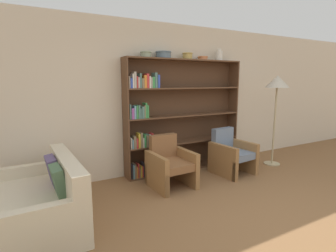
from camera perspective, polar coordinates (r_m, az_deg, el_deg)
name	(u,v)px	position (r m, az deg, el deg)	size (l,w,h in m)	color
ground_plane	(273,221)	(3.69, 21.87, -18.60)	(24.00, 24.00, 0.00)	brown
wall_back	(176,98)	(5.11, 1.85, 6.01)	(12.00, 0.06, 2.75)	beige
bookshelf	(175,116)	(4.94, 1.63, 2.11)	(2.39, 0.30, 2.11)	brown
bowl_olive	(146,54)	(4.62, -4.84, 15.34)	(0.20, 0.20, 0.10)	gray
bowl_copper	(163,54)	(4.77, -0.99, 15.31)	(0.28, 0.28, 0.12)	slate
bowl_brass	(187,56)	(5.02, 4.26, 15.02)	(0.20, 0.20, 0.12)	tan
bowl_slate	(203,58)	(5.21, 7.56, 14.49)	(0.21, 0.21, 0.07)	#C67547
vase_tall	(219,56)	(5.46, 11.07, 14.81)	(0.13, 0.13, 0.23)	silver
couch	(44,202)	(3.58, -25.32, -14.75)	(0.92, 1.60, 0.80)	beige
armchair_leather	(170,164)	(4.34, 0.43, -8.30)	(0.66, 0.70, 0.82)	olive
armchair_cushioned	(231,154)	(5.08, 13.56, -5.86)	(0.71, 0.75, 0.82)	olive
floor_lamp	(277,86)	(5.69, 22.66, 8.03)	(0.46, 0.46, 1.82)	tan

